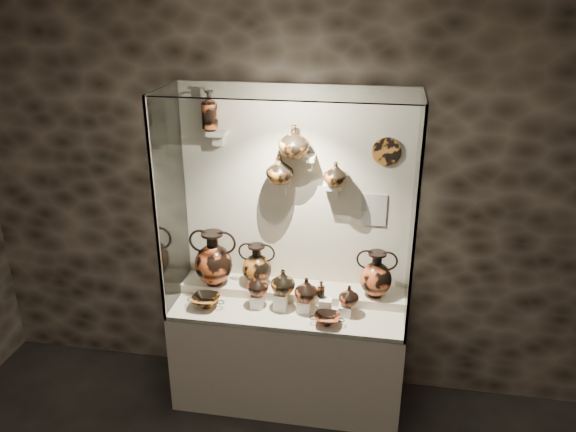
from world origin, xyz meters
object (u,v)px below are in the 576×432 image
object	(u,v)px
lekythos_tall	(209,109)
ovoid_vase_b	(294,141)
jug_a	(258,284)
amphora_right	(376,274)
jug_c	(306,289)
jug_b	(283,281)
kylix_left	(206,301)
lekythos_small	(321,288)
ovoid_vase_c	(336,174)
amphora_mid	(257,265)
jug_e	(349,295)
ovoid_vase_a	(280,169)
amphora_left	(213,258)
kylix_right	(327,319)

from	to	relation	value
lekythos_tall	ovoid_vase_b	xyz separation A→B (m)	(0.60, -0.04, -0.19)
jug_a	amphora_right	bearing A→B (deg)	37.21
jug_c	ovoid_vase_b	distance (m)	1.05
jug_b	kylix_left	xyz separation A→B (m)	(-0.56, -0.08, -0.17)
amphora_right	lekythos_small	bearing A→B (deg)	-143.80
jug_c	ovoid_vase_b	size ratio (longest dim) A/B	0.80
ovoid_vase_b	ovoid_vase_c	bearing A→B (deg)	15.42
amphora_mid	lekythos_tall	distance (m)	1.20
jug_e	ovoid_vase_a	xyz separation A→B (m)	(-0.54, 0.23, 0.83)
amphora_right	jug_e	bearing A→B (deg)	-124.09
ovoid_vase_a	ovoid_vase_c	xyz separation A→B (m)	(0.39, 0.02, -0.02)
amphora_left	ovoid_vase_c	xyz separation A→B (m)	(0.89, 0.09, 0.69)
kylix_right	ovoid_vase_b	world-z (taller)	ovoid_vase_b
jug_c	jug_a	bearing A→B (deg)	-178.56
amphora_right	jug_b	xyz separation A→B (m)	(-0.65, -0.18, -0.02)
ovoid_vase_b	ovoid_vase_c	size ratio (longest dim) A/B	1.30
lekythos_small	kylix_right	distance (m)	0.22
jug_a	amphora_mid	bearing A→B (deg)	129.51
jug_c	lekythos_small	xyz separation A→B (m)	(0.11, 0.01, 0.01)
jug_c	lekythos_tall	xyz separation A→B (m)	(-0.74, 0.27, 1.21)
amphora_right	amphora_left	bearing A→B (deg)	-168.18
lekythos_small	ovoid_vase_a	distance (m)	0.90
jug_b	kylix_right	size ratio (longest dim) A/B	0.79
kylix_left	ovoid_vase_c	size ratio (longest dim) A/B	1.55
jug_a	kylix_right	world-z (taller)	jug_a
lekythos_small	ovoid_vase_c	world-z (taller)	ovoid_vase_c
kylix_left	jug_a	bearing A→B (deg)	7.37
ovoid_vase_c	jug_c	bearing A→B (deg)	-123.64
amphora_mid	jug_a	distance (m)	0.21
ovoid_vase_b	lekythos_small	bearing A→B (deg)	-32.06
kylix_right	ovoid_vase_c	bearing A→B (deg)	102.81
kylix_right	ovoid_vase_a	world-z (taller)	ovoid_vase_a
amphora_mid	ovoid_vase_b	bearing A→B (deg)	-8.16
ovoid_vase_c	lekythos_small	bearing A→B (deg)	-103.99
jug_c	kylix_right	bearing A→B (deg)	-38.28
ovoid_vase_a	jug_c	bearing A→B (deg)	-70.23
jug_a	kylix_left	bearing A→B (deg)	-142.99
jug_a	jug_b	world-z (taller)	jug_b
jug_c	jug_e	distance (m)	0.31
amphora_left	jug_e	world-z (taller)	amphora_left
ovoid_vase_b	jug_e	bearing A→B (deg)	-15.99
jug_a	jug_c	size ratio (longest dim) A/B	0.92
jug_c	ovoid_vase_a	bearing A→B (deg)	137.66
jug_a	kylix_left	xyz separation A→B (m)	(-0.37, -0.08, -0.13)
amphora_mid	amphora_right	size ratio (longest dim) A/B	0.95
ovoid_vase_b	jug_a	bearing A→B (deg)	-125.33
amphora_left	jug_c	bearing A→B (deg)	-31.54
jug_c	lekythos_tall	size ratio (longest dim) A/B	0.57
amphora_left	jug_b	xyz separation A→B (m)	(0.56, -0.15, -0.06)
kylix_right	amphora_mid	bearing A→B (deg)	160.44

